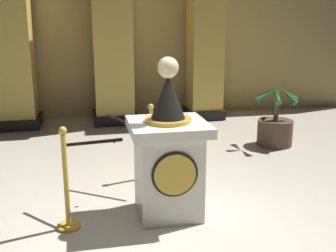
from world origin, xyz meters
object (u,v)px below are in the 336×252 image
pedestal_clock (168,157)px  stanchion_far (67,194)px  stanchion_near (151,152)px  potted_palm_right (275,127)px

pedestal_clock → stanchion_far: 1.08m
stanchion_near → stanchion_far: stanchion_far is taller
stanchion_near → potted_palm_right: 2.48m
pedestal_clock → potted_palm_right: bearing=43.0°
stanchion_near → stanchion_far: size_ratio=0.95×
stanchion_near → potted_palm_right: size_ratio=0.97×
pedestal_clock → stanchion_near: 1.12m
stanchion_far → potted_palm_right: stanchion_far is taller
potted_palm_right → pedestal_clock: bearing=-137.0°
potted_palm_right → stanchion_far: bearing=-146.1°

